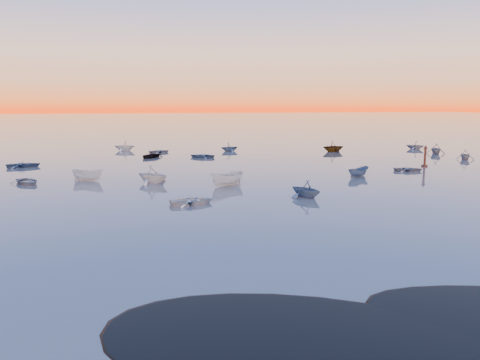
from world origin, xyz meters
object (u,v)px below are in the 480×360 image
object	(u,v)px
boat_near_center	(358,177)
channel_marker	(425,158)
boat_near_left	(27,184)
boat_near_right	(306,197)

from	to	relation	value
boat_near_center	channel_marker	distance (m)	15.27
boat_near_left	boat_near_center	bearing A→B (deg)	-38.04
boat_near_right	channel_marker	world-z (taller)	channel_marker
boat_near_left	boat_near_right	bearing A→B (deg)	-59.63
boat_near_center	channel_marker	xyz separation A→B (m)	(13.72, 6.57, 1.27)
boat_near_left	boat_near_center	distance (m)	39.65
boat_near_left	channel_marker	distance (m)	53.37
boat_near_left	channel_marker	bearing A→B (deg)	-29.80
boat_near_center	channel_marker	bearing A→B (deg)	-90.36
boat_near_right	channel_marker	distance (m)	30.27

